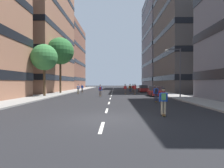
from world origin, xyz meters
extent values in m
plane|color=black|center=(0.00, 28.82, 0.00)|extent=(172.95, 172.95, 0.00)
cube|color=gray|center=(-9.70, 32.43, 0.07)|extent=(3.40, 79.27, 0.14)
cube|color=gray|center=(9.70, 32.43, 0.07)|extent=(3.40, 79.27, 0.14)
cube|color=silver|center=(0.00, -2.00, 0.00)|extent=(0.16, 2.20, 0.01)
cube|color=silver|center=(0.00, 3.00, 0.00)|extent=(0.16, 2.20, 0.01)
cube|color=silver|center=(0.00, 8.00, 0.00)|extent=(0.16, 2.20, 0.01)
cube|color=silver|center=(0.00, 13.00, 0.00)|extent=(0.16, 2.20, 0.01)
cube|color=silver|center=(0.00, 18.00, 0.00)|extent=(0.16, 2.20, 0.01)
cube|color=silver|center=(0.00, 23.00, 0.00)|extent=(0.16, 2.20, 0.01)
cube|color=silver|center=(0.00, 28.00, 0.00)|extent=(0.16, 2.20, 0.01)
cube|color=silver|center=(0.00, 33.00, 0.00)|extent=(0.16, 2.20, 0.01)
cube|color=silver|center=(0.00, 38.00, 0.00)|extent=(0.16, 2.20, 0.01)
cube|color=silver|center=(0.00, 43.00, 0.00)|extent=(0.16, 2.20, 0.01)
cube|color=silver|center=(0.00, 48.00, 0.00)|extent=(0.16, 2.20, 0.01)
cube|color=silver|center=(0.00, 53.00, 0.00)|extent=(0.16, 2.20, 0.01)
cube|color=silver|center=(0.00, 58.00, 0.00)|extent=(0.16, 2.20, 0.01)
cube|color=silver|center=(0.00, 63.00, 0.00)|extent=(0.16, 2.20, 0.01)
cube|color=#9E6B51|center=(-19.00, 31.71, 17.85)|extent=(15.19, 22.27, 35.70)
cube|color=black|center=(-19.00, 31.71, 3.06)|extent=(15.31, 22.39, 1.10)
cube|color=black|center=(-19.00, 31.71, 8.16)|extent=(15.31, 22.39, 1.10)
cube|color=black|center=(-19.00, 31.71, 13.26)|extent=(15.31, 22.39, 1.10)
cube|color=black|center=(-19.00, 31.71, 18.36)|extent=(15.31, 22.39, 1.10)
cube|color=brown|center=(-19.00, 52.86, 10.95)|extent=(15.19, 20.11, 21.90)
cube|color=black|center=(-19.00, 52.86, 3.29)|extent=(15.31, 20.23, 1.10)
cube|color=black|center=(-19.00, 52.86, 8.76)|extent=(15.31, 20.23, 1.10)
cube|color=black|center=(-19.00, 52.86, 14.24)|extent=(15.31, 20.23, 1.10)
cube|color=black|center=(-19.00, 52.86, 19.71)|extent=(15.31, 20.23, 1.10)
cube|color=#4C4744|center=(19.00, 31.71, 12.80)|extent=(15.19, 18.32, 25.61)
cube|color=black|center=(19.00, 31.71, 3.07)|extent=(15.31, 18.44, 1.10)
cube|color=black|center=(19.00, 31.71, 8.19)|extent=(15.31, 18.44, 1.10)
cube|color=black|center=(19.00, 31.71, 13.32)|extent=(15.31, 18.44, 1.10)
cube|color=black|center=(19.00, 31.71, 18.44)|extent=(15.31, 18.44, 1.10)
cube|color=slate|center=(19.00, 52.86, 15.70)|extent=(15.19, 20.88, 31.40)
cube|color=black|center=(19.00, 52.86, 3.14)|extent=(15.31, 21.00, 1.10)
cube|color=black|center=(19.00, 52.86, 8.37)|extent=(15.31, 21.00, 1.10)
cube|color=black|center=(19.00, 52.86, 13.61)|extent=(15.31, 21.00, 1.10)
cube|color=black|center=(19.00, 52.86, 18.84)|extent=(15.31, 21.00, 1.10)
cube|color=black|center=(19.00, 52.86, 24.07)|extent=(15.31, 21.00, 1.10)
cube|color=black|center=(19.00, 52.86, 29.30)|extent=(15.31, 21.00, 1.10)
cube|color=maroon|center=(6.80, 29.61, 0.53)|extent=(1.80, 4.40, 0.70)
cube|color=#2D3338|center=(6.80, 29.46, 1.20)|extent=(1.60, 2.10, 0.64)
cylinder|color=black|center=(6.00, 31.06, 0.32)|extent=(0.22, 0.64, 0.64)
cylinder|color=black|center=(7.60, 31.06, 0.32)|extent=(0.22, 0.64, 0.64)
cylinder|color=black|center=(6.00, 28.16, 0.32)|extent=(0.22, 0.64, 0.64)
cylinder|color=black|center=(7.60, 28.16, 0.32)|extent=(0.22, 0.64, 0.64)
cube|color=maroon|center=(6.80, 17.45, 0.53)|extent=(1.80, 4.40, 0.70)
cube|color=#2D3338|center=(6.80, 17.30, 1.20)|extent=(1.60, 2.10, 0.64)
cylinder|color=black|center=(6.00, 18.90, 0.32)|extent=(0.22, 0.64, 0.64)
cylinder|color=black|center=(7.60, 18.90, 0.32)|extent=(0.22, 0.64, 0.64)
cylinder|color=black|center=(6.00, 16.00, 0.32)|extent=(0.22, 0.64, 0.64)
cylinder|color=black|center=(7.60, 16.00, 0.32)|extent=(0.22, 0.64, 0.64)
cylinder|color=#4C3823|center=(-9.70, 15.90, 2.28)|extent=(0.36, 0.36, 4.29)
sphere|color=#387A3D|center=(-9.70, 15.90, 5.76)|extent=(3.81, 3.81, 3.81)
cylinder|color=#4C3823|center=(-9.70, 23.67, 3.20)|extent=(0.36, 0.36, 6.12)
sphere|color=#2D6B33|center=(-9.70, 23.67, 8.02)|extent=(5.03, 5.03, 5.03)
cylinder|color=#3F3F44|center=(9.36, 14.11, 3.39)|extent=(0.16, 0.16, 6.50)
cylinder|color=#3F3F44|center=(8.46, 14.11, 6.54)|extent=(1.80, 0.10, 0.10)
ellipsoid|color=silver|center=(7.56, 14.11, 6.39)|extent=(0.50, 0.30, 0.24)
cube|color=brown|center=(-6.26, 23.33, 0.08)|extent=(0.25, 0.91, 0.02)
cylinder|color=#D8BF4C|center=(-6.28, 23.65, 0.04)|extent=(0.18, 0.08, 0.07)
cylinder|color=#D8BF4C|center=(-6.25, 23.01, 0.04)|extent=(0.18, 0.08, 0.07)
cylinder|color=tan|center=(-6.35, 23.32, 0.49)|extent=(0.15, 0.15, 0.80)
cylinder|color=tan|center=(-6.17, 23.33, 0.49)|extent=(0.15, 0.15, 0.80)
cube|color=blue|center=(-6.26, 23.33, 1.17)|extent=(0.33, 0.22, 0.55)
cylinder|color=blue|center=(-6.48, 23.36, 1.14)|extent=(0.10, 0.23, 0.55)
cylinder|color=blue|center=(-6.05, 23.39, 1.14)|extent=(0.10, 0.23, 0.55)
sphere|color=beige|center=(-6.26, 23.35, 1.62)|extent=(0.22, 0.22, 0.22)
sphere|color=black|center=(-6.26, 23.35, 1.67)|extent=(0.21, 0.21, 0.21)
cube|color=beige|center=(-6.25, 23.15, 1.20)|extent=(0.27, 0.17, 0.40)
cube|color=brown|center=(5.01, 9.15, 0.08)|extent=(0.28, 0.91, 0.02)
cylinder|color=#D8BF4C|center=(5.04, 9.47, 0.04)|extent=(0.19, 0.09, 0.07)
cylinder|color=#D8BF4C|center=(4.98, 8.83, 0.04)|extent=(0.19, 0.09, 0.07)
cylinder|color=#2D334C|center=(4.92, 9.16, 0.49)|extent=(0.15, 0.15, 0.80)
cylinder|color=#2D334C|center=(5.10, 9.14, 0.49)|extent=(0.15, 0.15, 0.80)
cube|color=blue|center=(5.01, 9.15, 1.17)|extent=(0.34, 0.23, 0.55)
cylinder|color=blue|center=(4.80, 9.22, 1.14)|extent=(0.11, 0.24, 0.55)
cylinder|color=blue|center=(5.24, 9.18, 1.14)|extent=(0.11, 0.24, 0.55)
sphere|color=#997051|center=(5.01, 9.17, 1.62)|extent=(0.22, 0.22, 0.22)
sphere|color=black|center=(5.01, 9.17, 1.67)|extent=(0.21, 0.21, 0.21)
cube|color=black|center=(5.00, 8.97, 1.20)|extent=(0.27, 0.18, 0.40)
cube|color=brown|center=(4.47, 28.72, 0.08)|extent=(0.22, 0.90, 0.02)
cylinder|color=#D8BF4C|center=(4.47, 29.04, 0.04)|extent=(0.18, 0.07, 0.07)
cylinder|color=#D8BF4C|center=(4.46, 28.40, 0.04)|extent=(0.18, 0.07, 0.07)
cylinder|color=#594C47|center=(4.38, 28.72, 0.49)|extent=(0.14, 0.14, 0.80)
cylinder|color=#594C47|center=(4.56, 28.72, 0.49)|extent=(0.14, 0.14, 0.80)
cube|color=red|center=(4.47, 28.72, 1.17)|extent=(0.32, 0.21, 0.55)
cylinder|color=red|center=(4.25, 28.78, 1.14)|extent=(0.10, 0.23, 0.55)
cylinder|color=red|center=(4.69, 28.77, 1.14)|extent=(0.10, 0.23, 0.55)
sphere|color=#997051|center=(4.47, 28.74, 1.62)|extent=(0.22, 0.22, 0.22)
sphere|color=black|center=(4.47, 28.74, 1.67)|extent=(0.21, 0.21, 0.21)
cube|color=#A52626|center=(4.46, 28.54, 1.20)|extent=(0.26, 0.17, 0.40)
cube|color=brown|center=(-6.48, 28.60, 0.08)|extent=(0.41, 0.92, 0.02)
cylinder|color=#D8BF4C|center=(-6.56, 28.91, 0.04)|extent=(0.19, 0.11, 0.07)
cylinder|color=#D8BF4C|center=(-6.40, 28.29, 0.04)|extent=(0.19, 0.11, 0.07)
cylinder|color=#594C47|center=(-6.57, 28.58, 0.49)|extent=(0.17, 0.17, 0.80)
cylinder|color=#594C47|center=(-6.39, 28.62, 0.49)|extent=(0.17, 0.17, 0.80)
cube|color=blue|center=(-6.48, 28.60, 1.17)|extent=(0.36, 0.27, 0.55)
cylinder|color=blue|center=(-6.70, 28.60, 1.14)|extent=(0.14, 0.24, 0.55)
cylinder|color=blue|center=(-6.28, 28.70, 1.14)|extent=(0.14, 0.24, 0.55)
sphere|color=beige|center=(-6.48, 28.62, 1.62)|extent=(0.22, 0.22, 0.22)
sphere|color=black|center=(-6.48, 28.62, 1.67)|extent=(0.21, 0.21, 0.21)
cube|color=brown|center=(-1.61, 17.06, 0.08)|extent=(0.23, 0.91, 0.02)
cylinder|color=#D8BF4C|center=(-1.62, 17.38, 0.04)|extent=(0.18, 0.08, 0.07)
cylinder|color=#D8BF4C|center=(-1.60, 16.74, 0.04)|extent=(0.18, 0.08, 0.07)
cylinder|color=#594C47|center=(-1.70, 17.05, 0.49)|extent=(0.14, 0.14, 0.80)
cylinder|color=#594C47|center=(-1.52, 17.06, 0.49)|extent=(0.14, 0.14, 0.80)
cube|color=blue|center=(-1.61, 17.06, 1.17)|extent=(0.33, 0.21, 0.55)
cylinder|color=blue|center=(-1.83, 17.10, 1.14)|extent=(0.10, 0.23, 0.55)
cylinder|color=blue|center=(-1.39, 17.11, 1.14)|extent=(0.10, 0.23, 0.55)
sphere|color=beige|center=(-1.61, 17.08, 1.62)|extent=(0.22, 0.22, 0.22)
sphere|color=black|center=(-1.61, 17.08, 1.67)|extent=(0.21, 0.21, 0.21)
cube|color=#A52626|center=(-1.61, 16.88, 1.20)|extent=(0.27, 0.17, 0.40)
cube|color=brown|center=(4.14, 21.89, 0.08)|extent=(0.34, 0.92, 0.02)
cylinder|color=#D8BF4C|center=(4.19, 22.20, 0.04)|extent=(0.19, 0.10, 0.07)
cylinder|color=#D8BF4C|center=(4.09, 21.57, 0.04)|extent=(0.19, 0.10, 0.07)
cylinder|color=#594C47|center=(4.05, 21.90, 0.49)|extent=(0.16, 0.16, 0.80)
cylinder|color=#594C47|center=(4.23, 21.87, 0.49)|extent=(0.16, 0.16, 0.80)
cube|color=red|center=(4.14, 21.89, 1.17)|extent=(0.35, 0.25, 0.55)
cylinder|color=red|center=(3.93, 21.97, 1.14)|extent=(0.13, 0.24, 0.55)
cylinder|color=red|center=(4.37, 21.90, 1.14)|extent=(0.13, 0.24, 0.55)
sphere|color=tan|center=(4.14, 21.91, 1.62)|extent=(0.22, 0.22, 0.22)
sphere|color=black|center=(4.14, 21.91, 1.67)|extent=(0.21, 0.21, 0.21)
cube|color=brown|center=(3.66, 1.05, 0.08)|extent=(0.34, 0.92, 0.02)
cylinder|color=#D8BF4C|center=(3.70, 1.37, 0.04)|extent=(0.19, 0.10, 0.07)
cylinder|color=#D8BF4C|center=(3.61, 0.74, 0.04)|extent=(0.19, 0.10, 0.07)
cylinder|color=tan|center=(3.57, 1.07, 0.49)|extent=(0.16, 0.16, 0.80)
cylinder|color=tan|center=(3.74, 1.04, 0.49)|extent=(0.16, 0.16, 0.80)
cube|color=blue|center=(3.66, 1.05, 1.17)|extent=(0.35, 0.25, 0.55)
cylinder|color=blue|center=(3.45, 1.14, 1.14)|extent=(0.12, 0.24, 0.55)
cylinder|color=blue|center=(3.88, 1.07, 1.14)|extent=(0.12, 0.24, 0.55)
sphere|color=#997051|center=(3.66, 1.07, 1.62)|extent=(0.22, 0.22, 0.22)
sphere|color=black|center=(3.66, 1.07, 1.67)|extent=(0.21, 0.21, 0.21)
cube|color=#4C8C4C|center=(3.63, 0.88, 1.20)|extent=(0.28, 0.20, 0.40)
cube|color=brown|center=(5.57, 34.46, 0.08)|extent=(0.41, 0.92, 0.02)
cylinder|color=#D8BF4C|center=(5.49, 34.77, 0.04)|extent=(0.19, 0.11, 0.07)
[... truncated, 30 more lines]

